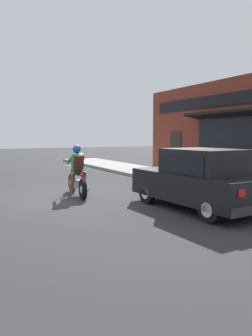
{
  "coord_description": "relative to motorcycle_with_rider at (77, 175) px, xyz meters",
  "views": [
    {
      "loc": [
        -3.16,
        -9.83,
        1.91
      ],
      "look_at": [
        1.3,
        -1.34,
        0.95
      ],
      "focal_mm": 35.0,
      "sensor_mm": 36.0,
      "label": 1
    }
  ],
  "objects": [
    {
      "name": "storefront_building",
      "position": [
        6.64,
        0.84,
        1.43
      ],
      "size": [
        1.25,
        9.59,
        4.2
      ],
      "color": "maroon",
      "rests_on": "ground"
    },
    {
      "name": "traffic_cone",
      "position": [
        4.18,
        -1.12,
        -0.25
      ],
      "size": [
        0.36,
        0.36,
        0.6
      ],
      "color": "black",
      "rests_on": "sidewalk_curb"
    },
    {
      "name": "ground_plane",
      "position": [
        -0.23,
        0.05,
        -0.68
      ],
      "size": [
        80.0,
        80.0,
        0.0
      ],
      "primitive_type": "plane",
      "color": "#2B2B2D"
    },
    {
      "name": "sidewalk_curb",
      "position": [
        5.11,
        3.05,
        -0.61
      ],
      "size": [
        2.6,
        22.0,
        0.14
      ],
      "primitive_type": "cube",
      "color": "gray",
      "rests_on": "ground"
    },
    {
      "name": "motorcycle_with_rider",
      "position": [
        0.0,
        0.0,
        0.0
      ],
      "size": [
        0.6,
        2.02,
        1.62
      ],
      "color": "black",
      "rests_on": "ground"
    },
    {
      "name": "car_hatchback",
      "position": [
        2.14,
        -3.26,
        0.09
      ],
      "size": [
        1.82,
        3.85,
        1.57
      ],
      "color": "black",
      "rests_on": "ground"
    }
  ]
}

